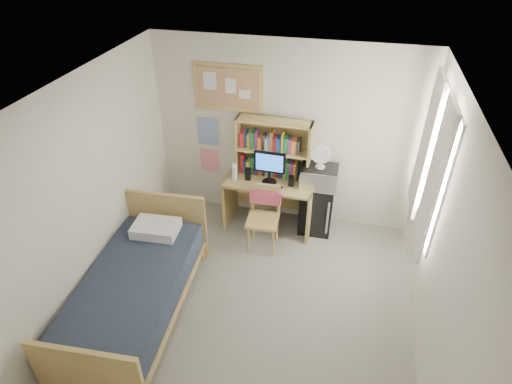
% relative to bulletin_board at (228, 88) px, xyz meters
% --- Properties ---
extents(floor, '(3.60, 4.20, 0.02)m').
position_rel_bulletin_board_xyz_m(floor, '(0.78, -2.08, -1.93)').
color(floor, gray).
rests_on(floor, ground).
extents(ceiling, '(3.60, 4.20, 0.02)m').
position_rel_bulletin_board_xyz_m(ceiling, '(0.78, -2.08, 0.68)').
color(ceiling, silver).
rests_on(ceiling, wall_back).
extents(wall_back, '(3.60, 0.04, 2.60)m').
position_rel_bulletin_board_xyz_m(wall_back, '(0.78, 0.02, -0.62)').
color(wall_back, white).
rests_on(wall_back, floor).
extents(wall_left, '(0.04, 4.20, 2.60)m').
position_rel_bulletin_board_xyz_m(wall_left, '(-1.02, -2.08, -0.62)').
color(wall_left, white).
rests_on(wall_left, floor).
extents(wall_right, '(0.04, 4.20, 2.60)m').
position_rel_bulletin_board_xyz_m(wall_right, '(2.58, -2.08, -0.62)').
color(wall_right, white).
rests_on(wall_right, floor).
extents(window_unit, '(0.10, 1.40, 1.70)m').
position_rel_bulletin_board_xyz_m(window_unit, '(2.53, -0.88, -0.32)').
color(window_unit, white).
rests_on(window_unit, wall_right).
extents(curtain_left, '(0.04, 0.55, 1.70)m').
position_rel_bulletin_board_xyz_m(curtain_left, '(2.50, -1.28, -0.32)').
color(curtain_left, white).
rests_on(curtain_left, wall_right).
extents(curtain_right, '(0.04, 0.55, 1.70)m').
position_rel_bulletin_board_xyz_m(curtain_right, '(2.50, -0.48, -0.32)').
color(curtain_right, white).
rests_on(curtain_right, wall_right).
extents(bulletin_board, '(0.94, 0.03, 0.64)m').
position_rel_bulletin_board_xyz_m(bulletin_board, '(0.00, 0.00, 0.00)').
color(bulletin_board, tan).
rests_on(bulletin_board, wall_back).
extents(poster_wave, '(0.30, 0.01, 0.42)m').
position_rel_bulletin_board_xyz_m(poster_wave, '(-0.32, 0.01, -0.67)').
color(poster_wave, '#2A54AA').
rests_on(poster_wave, wall_back).
extents(poster_japan, '(0.28, 0.01, 0.36)m').
position_rel_bulletin_board_xyz_m(poster_japan, '(-0.32, 0.01, -1.14)').
color(poster_japan, '#EE2A4E').
rests_on(poster_japan, wall_back).
extents(desk, '(1.25, 0.66, 0.77)m').
position_rel_bulletin_board_xyz_m(desk, '(0.66, -0.31, -1.54)').
color(desk, tan).
rests_on(desk, floor).
extents(desk_chair, '(0.47, 0.47, 0.90)m').
position_rel_bulletin_board_xyz_m(desk_chair, '(0.66, -0.80, -1.47)').
color(desk_chair, tan).
rests_on(desk_chair, floor).
extents(mini_fridge, '(0.45, 0.45, 0.76)m').
position_rel_bulletin_board_xyz_m(mini_fridge, '(1.31, -0.24, -1.54)').
color(mini_fridge, black).
rests_on(mini_fridge, floor).
extents(bed, '(1.15, 2.13, 0.57)m').
position_rel_bulletin_board_xyz_m(bed, '(-0.48, -2.25, -1.63)').
color(bed, '#1B2432').
rests_on(bed, floor).
extents(hutch, '(1.02, 0.29, 0.83)m').
position_rel_bulletin_board_xyz_m(hutch, '(0.66, -0.16, -0.74)').
color(hutch, tan).
rests_on(hutch, desk).
extents(monitor, '(0.42, 0.05, 0.45)m').
position_rel_bulletin_board_xyz_m(monitor, '(0.65, -0.37, -0.93)').
color(monitor, black).
rests_on(monitor, desk).
extents(keyboard, '(0.42, 0.15, 0.02)m').
position_rel_bulletin_board_xyz_m(keyboard, '(0.65, -0.51, -1.14)').
color(keyboard, black).
rests_on(keyboard, desk).
extents(speaker_left, '(0.07, 0.07, 0.17)m').
position_rel_bulletin_board_xyz_m(speaker_left, '(0.35, -0.36, -1.07)').
color(speaker_left, black).
rests_on(speaker_left, desk).
extents(speaker_right, '(0.07, 0.07, 0.15)m').
position_rel_bulletin_board_xyz_m(speaker_right, '(0.95, -0.38, -1.08)').
color(speaker_right, black).
rests_on(speaker_right, desk).
extents(water_bottle, '(0.07, 0.07, 0.24)m').
position_rel_bulletin_board_xyz_m(water_bottle, '(0.17, -0.39, -1.03)').
color(water_bottle, white).
rests_on(water_bottle, desk).
extents(hoodie, '(0.42, 0.14, 0.20)m').
position_rel_bulletin_board_xyz_m(hoodie, '(0.66, -0.60, -1.22)').
color(hoodie, '#CE4E60').
rests_on(hoodie, desk_chair).
extents(microwave, '(0.48, 0.37, 0.28)m').
position_rel_bulletin_board_xyz_m(microwave, '(1.31, -0.26, -1.02)').
color(microwave, '#BBBCC0').
rests_on(microwave, mini_fridge).
extents(desk_fan, '(0.25, 0.25, 0.32)m').
position_rel_bulletin_board_xyz_m(desk_fan, '(1.31, -0.26, -0.73)').
color(desk_fan, white).
rests_on(desk_fan, microwave).
extents(pillow, '(0.56, 0.41, 0.13)m').
position_rel_bulletin_board_xyz_m(pillow, '(-0.52, -1.50, -1.28)').
color(pillow, white).
rests_on(pillow, bed).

